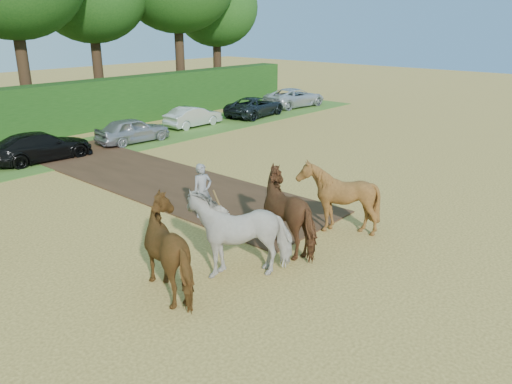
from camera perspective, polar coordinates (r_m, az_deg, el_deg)
ground at (r=16.15m, az=-0.29°, el=-4.70°), size 120.00×120.00×0.00m
earth_strip at (r=21.97m, az=-11.39°, el=1.50°), size 4.50×17.00×0.05m
grass_verge at (r=27.06m, az=-23.07°, el=3.62°), size 50.00×5.00×0.03m
hedgerow at (r=30.82m, az=-27.18°, el=7.61°), size 46.00×1.60×3.00m
plough_team at (r=14.18m, az=1.14°, el=-3.11°), size 8.00×5.64×2.32m
parked_cars at (r=29.02m, az=-15.03°, el=6.84°), size 41.56×3.52×1.47m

